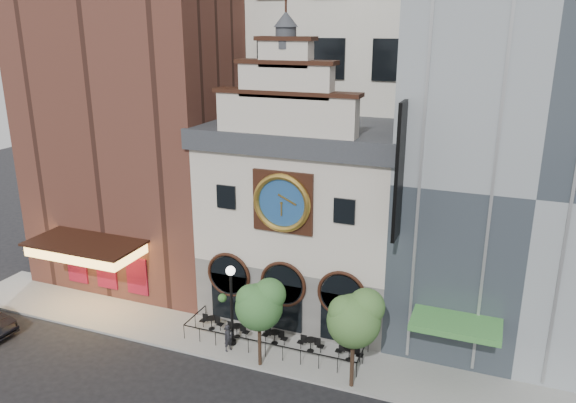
# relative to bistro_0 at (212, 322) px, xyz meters

# --- Properties ---
(ground) EXTENTS (120.00, 120.00, 0.00)m
(ground) POSITION_rel_bistro_0_xyz_m (4.31, -2.78, -0.61)
(ground) COLOR black
(ground) RESTS_ON ground
(sidewalk) EXTENTS (44.00, 5.00, 0.15)m
(sidewalk) POSITION_rel_bistro_0_xyz_m (4.31, -0.28, -0.54)
(sidewalk) COLOR gray
(sidewalk) RESTS_ON ground
(clock_building) EXTENTS (12.60, 8.78, 18.65)m
(clock_building) POSITION_rel_bistro_0_xyz_m (4.31, 5.05, 6.07)
(clock_building) COLOR #605E5B
(clock_building) RESTS_ON ground
(theater_building) EXTENTS (14.00, 15.60, 25.00)m
(theater_building) POSITION_rel_bistro_0_xyz_m (-8.69, 7.18, 11.99)
(theater_building) COLOR #562E24
(theater_building) RESTS_ON ground
(retail_building) EXTENTS (14.00, 14.40, 20.00)m
(retail_building) POSITION_rel_bistro_0_xyz_m (17.31, 7.21, 9.53)
(retail_building) COLOR gray
(retail_building) RESTS_ON ground
(cafe_railing) EXTENTS (10.60, 2.60, 0.90)m
(cafe_railing) POSITION_rel_bistro_0_xyz_m (4.31, -0.28, -0.01)
(cafe_railing) COLOR black
(cafe_railing) RESTS_ON sidewalk
(bistro_0) EXTENTS (1.58, 0.68, 0.90)m
(bistro_0) POSITION_rel_bistro_0_xyz_m (0.00, 0.00, 0.00)
(bistro_0) COLOR black
(bistro_0) RESTS_ON sidewalk
(bistro_1) EXTENTS (1.58, 0.68, 0.90)m
(bistro_1) POSITION_rel_bistro_0_xyz_m (1.87, -0.26, 0.00)
(bistro_1) COLOR black
(bistro_1) RESTS_ON sidewalk
(bistro_2) EXTENTS (1.58, 0.68, 0.90)m
(bistro_2) POSITION_rel_bistro_0_xyz_m (4.27, -0.10, 0.00)
(bistro_2) COLOR black
(bistro_2) RESTS_ON sidewalk
(bistro_3) EXTENTS (1.58, 0.68, 0.90)m
(bistro_3) POSITION_rel_bistro_0_xyz_m (6.50, -0.09, 0.00)
(bistro_3) COLOR black
(bistro_3) RESTS_ON sidewalk
(bistro_4) EXTENTS (1.58, 0.68, 0.90)m
(bistro_4) POSITION_rel_bistro_0_xyz_m (8.81, -0.15, 0.00)
(bistro_4) COLOR black
(bistro_4) RESTS_ON sidewalk
(pedestrian) EXTENTS (0.59, 0.70, 1.64)m
(pedestrian) POSITION_rel_bistro_0_xyz_m (2.08, -1.76, 0.35)
(pedestrian) COLOR black
(pedestrian) RESTS_ON sidewalk
(lamppost) EXTENTS (1.58, 0.67, 4.99)m
(lamppost) POSITION_rel_bistro_0_xyz_m (2.00, -1.07, 2.62)
(lamppost) COLOR black
(lamppost) RESTS_ON sidewalk
(tree_left) EXTENTS (2.66, 2.57, 5.13)m
(tree_left) POSITION_rel_bistro_0_xyz_m (4.39, -2.35, 3.30)
(tree_left) COLOR #382619
(tree_left) RESTS_ON sidewalk
(tree_right) EXTENTS (2.84, 2.74, 5.48)m
(tree_right) POSITION_rel_bistro_0_xyz_m (9.61, -2.34, 3.55)
(tree_right) COLOR #382619
(tree_right) RESTS_ON sidewalk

